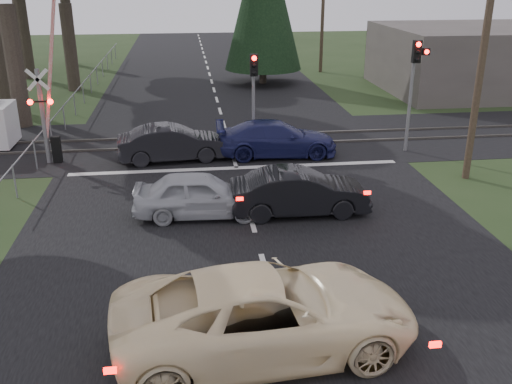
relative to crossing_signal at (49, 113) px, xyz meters
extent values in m
plane|color=#243618|center=(7.27, -9.79, -2.06)|extent=(120.00, 120.00, 0.00)
cube|color=black|center=(7.27, 0.21, -2.05)|extent=(14.00, 100.00, 0.01)
cube|color=black|center=(7.27, 2.21, -2.05)|extent=(120.00, 8.00, 0.01)
cube|color=silver|center=(7.27, -1.59, -2.05)|extent=(13.00, 0.35, 0.00)
cube|color=#59544C|center=(7.27, 1.41, -2.01)|extent=(120.00, 0.12, 0.10)
cube|color=#59544C|center=(7.27, 3.01, -2.01)|extent=(120.00, 0.12, 0.10)
cylinder|color=slate|center=(-0.23, 0.01, -0.16)|extent=(0.18, 0.18, 3.80)
cube|color=white|center=(-0.23, -0.09, 1.34)|extent=(0.88, 0.03, 0.88)
cube|color=white|center=(-0.23, -0.09, 1.34)|extent=(0.88, 0.03, 0.88)
cube|color=black|center=(-0.23, -0.07, 0.49)|extent=(0.90, 0.06, 0.06)
sphere|color=#FF0C07|center=(-0.61, -0.14, 0.49)|extent=(0.22, 0.22, 0.22)
sphere|color=#FF0C07|center=(0.15, -0.14, 0.49)|extent=(0.22, 0.22, 0.22)
cube|color=black|center=(0.12, 0.01, -1.51)|extent=(0.35, 0.25, 1.10)
cube|color=red|center=(0.32, 0.01, 1.94)|extent=(1.16, 0.10, 5.93)
cylinder|color=slate|center=(14.77, -0.19, -0.16)|extent=(0.14, 0.14, 3.80)
cube|color=black|center=(14.77, -0.37, 2.19)|extent=(0.32, 0.24, 0.90)
sphere|color=#FF0C07|center=(14.77, -0.50, 2.49)|extent=(0.20, 0.20, 0.20)
sphere|color=black|center=(14.77, -0.50, 2.19)|extent=(0.18, 0.18, 0.18)
sphere|color=black|center=(14.77, -0.50, 1.89)|extent=(0.18, 0.18, 0.18)
cube|color=black|center=(15.15, -0.37, 2.19)|extent=(0.28, 0.22, 0.28)
sphere|color=#FF0C07|center=(15.15, -0.49, 2.19)|extent=(0.18, 0.18, 0.18)
cylinder|color=slate|center=(8.27, 1.01, -0.46)|extent=(0.14, 0.14, 3.20)
cube|color=black|center=(8.27, 0.83, 1.59)|extent=(0.32, 0.24, 0.90)
sphere|color=#FF0C07|center=(8.27, 0.70, 1.89)|extent=(0.20, 0.20, 0.20)
sphere|color=black|center=(8.27, 0.70, 1.59)|extent=(0.18, 0.18, 0.18)
sphere|color=black|center=(8.27, 0.70, 1.29)|extent=(0.18, 0.18, 0.18)
cylinder|color=#4C3D2D|center=(15.77, -3.79, 2.44)|extent=(0.26, 0.26, 9.00)
cylinder|color=#4C3D2D|center=(15.77, 20.21, 2.44)|extent=(0.26, 0.26, 9.00)
cylinder|color=#473D33|center=(-2.73, 6.21, 0.87)|extent=(0.83, 0.83, 5.85)
cylinder|color=#473D33|center=(-1.73, 15.21, 0.64)|extent=(0.80, 0.80, 5.40)
cylinder|color=#473D33|center=(-5.73, 20.21, 1.32)|extent=(0.89, 0.89, 6.75)
cylinder|color=#473D33|center=(-3.73, 26.21, 0.64)|extent=(0.80, 0.80, 5.40)
cylinder|color=#473D33|center=(10.77, 16.21, -1.06)|extent=(0.50, 0.50, 2.00)
cube|color=#59514C|center=(25.27, 12.21, -0.06)|extent=(14.00, 10.00, 4.00)
imported|color=#FFE8B6|center=(6.81, -13.13, -1.19)|extent=(6.44, 3.42, 1.72)
imported|color=black|center=(8.86, -6.30, -1.33)|extent=(4.41, 1.56, 1.45)
imported|color=#ADB0B6|center=(5.71, -6.08, -1.34)|extent=(4.27, 1.90, 1.43)
imported|color=#1A1D4F|center=(9.10, -0.13, -1.32)|extent=(5.12, 2.24, 1.47)
imported|color=black|center=(4.79, -0.27, -1.33)|extent=(4.55, 1.97, 1.46)
camera|label=1|loc=(5.39, -22.91, 5.31)|focal=40.00mm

